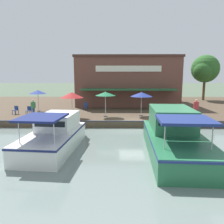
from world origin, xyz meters
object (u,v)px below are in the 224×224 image
(motorboat_second_along, at_px, (172,134))
(patio_umbrella_near_quay_edge, at_px, (141,94))
(waterfront_restaurant, at_px, (126,81))
(person_mid_patio, at_px, (196,106))
(cafe_chair_back_row_seat, at_px, (86,106))
(patio_umbrella_far_corner, at_px, (105,94))
(motorboat_distant_upstream, at_px, (57,134))
(person_at_quay_edge, at_px, (33,106))
(patio_umbrella_by_entrance, at_px, (38,92))
(cafe_chair_beside_entrance, at_px, (29,110))
(tree_upstream_bank, at_px, (205,70))
(cafe_chair_facing_river, at_px, (16,110))
(patio_umbrella_mid_patio_left, at_px, (72,95))

(motorboat_second_along, bearing_deg, patio_umbrella_near_quay_edge, -173.37)
(waterfront_restaurant, relative_size, person_mid_patio, 7.80)
(waterfront_restaurant, xyz_separation_m, cafe_chair_back_row_seat, (6.67, -4.95, -2.72))
(patio_umbrella_near_quay_edge, distance_m, person_mid_patio, 5.25)
(patio_umbrella_far_corner, relative_size, motorboat_distant_upstream, 0.33)
(person_mid_patio, height_order, person_at_quay_edge, person_mid_patio)
(person_at_quay_edge, bearing_deg, patio_umbrella_far_corner, 86.78)
(patio_umbrella_far_corner, distance_m, motorboat_distant_upstream, 8.05)
(patio_umbrella_by_entrance, bearing_deg, motorboat_second_along, 48.02)
(person_mid_patio, bearing_deg, cafe_chair_beside_entrance, -93.95)
(waterfront_restaurant, xyz_separation_m, tree_upstream_bank, (-3.61, 12.44, 1.62))
(cafe_chair_beside_entrance, bearing_deg, tree_upstream_bank, 120.37)
(cafe_chair_back_row_seat, bearing_deg, person_mid_patio, 69.30)
(cafe_chair_beside_entrance, bearing_deg, person_at_quay_edge, 50.28)
(tree_upstream_bank, bearing_deg, cafe_chair_back_row_seat, -59.40)
(person_at_quay_edge, height_order, tree_upstream_bank, tree_upstream_bank)
(waterfront_restaurant, relative_size, cafe_chair_beside_entrance, 15.67)
(patio_umbrella_by_entrance, relative_size, cafe_chair_back_row_seat, 2.79)
(motorboat_distant_upstream, bearing_deg, patio_umbrella_near_quay_edge, 141.16)
(cafe_chair_beside_entrance, xyz_separation_m, cafe_chair_back_row_seat, (-3.04, 5.34, 0.00))
(patio_umbrella_near_quay_edge, height_order, cafe_chair_facing_river, patio_umbrella_near_quay_edge)
(cafe_chair_facing_river, relative_size, person_at_quay_edge, 0.53)
(patio_umbrella_by_entrance, bearing_deg, patio_umbrella_mid_patio_left, 49.83)
(patio_umbrella_near_quay_edge, xyz_separation_m, patio_umbrella_far_corner, (0.42, -3.47, 0.08))
(cafe_chair_beside_entrance, distance_m, tree_upstream_bank, 26.69)
(patio_umbrella_far_corner, xyz_separation_m, person_at_quay_edge, (-0.40, -7.12, -1.21))
(waterfront_restaurant, bearing_deg, cafe_chair_beside_entrance, -46.66)
(motorboat_second_along, bearing_deg, person_mid_patio, 150.89)
(cafe_chair_back_row_seat, xyz_separation_m, motorboat_second_along, (11.66, 6.86, -0.08))
(patio_umbrella_far_corner, distance_m, person_at_quay_edge, 7.23)
(waterfront_restaurant, relative_size, tree_upstream_bank, 1.88)
(patio_umbrella_by_entrance, xyz_separation_m, person_at_quay_edge, (2.69, 0.43, -1.14))
(patio_umbrella_far_corner, relative_size, patio_umbrella_by_entrance, 1.02)
(patio_umbrella_near_quay_edge, relative_size, patio_umbrella_far_corner, 0.98)
(person_mid_patio, xyz_separation_m, person_at_quay_edge, (-0.58, -15.70, -0.08))
(cafe_chair_back_row_seat, distance_m, person_at_quay_edge, 5.91)
(cafe_chair_beside_entrance, bearing_deg, motorboat_distant_upstream, 31.30)
(patio_umbrella_near_quay_edge, height_order, tree_upstream_bank, tree_upstream_bank)
(patio_umbrella_by_entrance, xyz_separation_m, motorboat_distant_upstream, (10.41, 4.80, -1.85))
(cafe_chair_back_row_seat, distance_m, tree_upstream_bank, 20.66)
(patio_umbrella_mid_patio_left, height_order, patio_umbrella_by_entrance, patio_umbrella_mid_patio_left)
(patio_umbrella_near_quay_edge, bearing_deg, person_at_quay_edge, -89.91)
(waterfront_restaurant, bearing_deg, person_mid_patio, 29.28)
(person_mid_patio, height_order, motorboat_second_along, motorboat_second_along)
(patio_umbrella_near_quay_edge, height_order, cafe_chair_beside_entrance, patio_umbrella_near_quay_edge)
(person_at_quay_edge, bearing_deg, patio_umbrella_by_entrance, -170.85)
(tree_upstream_bank, bearing_deg, patio_umbrella_far_corner, -46.31)
(waterfront_restaurant, relative_size, patio_umbrella_by_entrance, 5.61)
(patio_umbrella_far_corner, height_order, cafe_chair_back_row_seat, patio_umbrella_far_corner)
(waterfront_restaurant, bearing_deg, patio_umbrella_mid_patio_left, -26.18)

